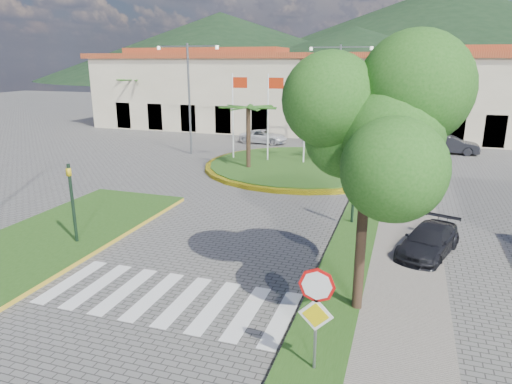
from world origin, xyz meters
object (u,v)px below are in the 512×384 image
(stop_sign, at_px, (316,304))
(car_dark_b, at_px, (451,145))
(white_van, at_px, (264,137))
(roundabout_island, at_px, (302,166))
(car_dark_a, at_px, (306,130))
(car_side_right, at_px, (429,241))
(deciduous_tree, at_px, (369,129))

(stop_sign, bearing_deg, car_dark_b, 80.59)
(stop_sign, bearing_deg, white_van, 109.72)
(roundabout_island, height_order, car_dark_a, roundabout_island)
(roundabout_island, relative_size, car_side_right, 3.42)
(car_side_right, bearing_deg, deciduous_tree, -94.34)
(car_dark_a, xyz_separation_m, car_side_right, (10.24, -25.71, 0.00))
(car_side_right, bearing_deg, roundabout_island, 139.79)
(car_dark_a, bearing_deg, car_dark_b, -88.01)
(car_dark_a, relative_size, car_side_right, 0.85)
(car_dark_b, bearing_deg, car_dark_a, 69.55)
(roundabout_island, bearing_deg, car_dark_b, 41.10)
(roundabout_island, height_order, white_van, roundabout_island)
(roundabout_island, relative_size, stop_sign, 4.79)
(stop_sign, bearing_deg, car_dark_a, 102.81)
(stop_sign, distance_m, car_dark_a, 34.46)
(roundabout_island, height_order, car_side_right, roundabout_island)
(white_van, height_order, car_dark_a, white_van)
(deciduous_tree, distance_m, car_dark_b, 26.10)
(white_van, xyz_separation_m, car_side_right, (12.73, -20.39, -0.02))
(deciduous_tree, bearing_deg, car_dark_a, 105.10)
(stop_sign, xyz_separation_m, deciduous_tree, (0.60, 3.04, 3.38))
(roundabout_island, xyz_separation_m, white_van, (-5.23, 8.22, 0.39))
(stop_sign, height_order, white_van, stop_sign)
(white_van, distance_m, car_side_right, 24.04)
(roundabout_island, distance_m, car_side_right, 14.30)
(deciduous_tree, relative_size, car_dark_b, 1.66)
(stop_sign, distance_m, deciduous_tree, 4.59)
(white_van, xyz_separation_m, car_dark_a, (2.49, 5.32, -0.02))
(stop_sign, bearing_deg, deciduous_tree, 78.82)
(car_dark_a, height_order, car_side_right, same)
(car_dark_b, distance_m, car_side_right, 20.66)
(deciduous_tree, bearing_deg, roundabout_island, 107.91)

